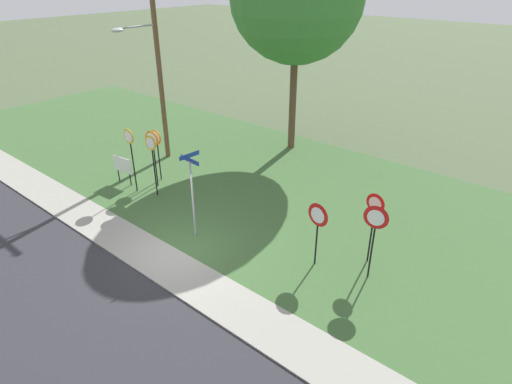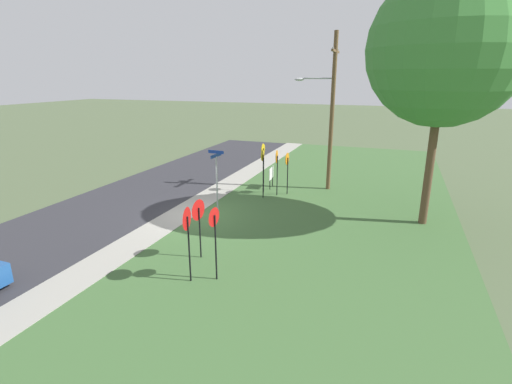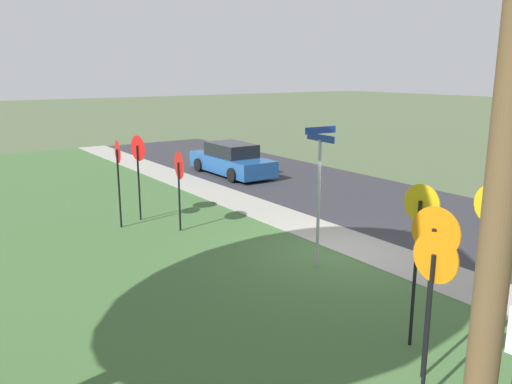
% 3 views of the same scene
% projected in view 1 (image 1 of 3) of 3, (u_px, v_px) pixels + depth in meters
% --- Properties ---
extents(ground_plane, '(160.00, 160.00, 0.00)m').
position_uv_depth(ground_plane, '(180.00, 252.00, 14.82)').
color(ground_plane, '#4C5B3D').
extents(road_asphalt, '(44.00, 6.40, 0.01)m').
position_uv_depth(road_asphalt, '(44.00, 332.00, 11.55)').
color(road_asphalt, '#2D2D33').
rests_on(road_asphalt, ground_plane).
extents(sidewalk_strip, '(44.00, 1.60, 0.06)m').
position_uv_depth(sidewalk_strip, '(162.00, 262.00, 14.26)').
color(sidewalk_strip, '#99968C').
rests_on(sidewalk_strip, ground_plane).
extents(grass_median, '(44.00, 12.00, 0.04)m').
position_uv_depth(grass_median, '(284.00, 190.00, 18.89)').
color(grass_median, '#3D6033').
rests_on(grass_median, ground_plane).
extents(stop_sign_near_left, '(0.73, 0.13, 2.59)m').
position_uv_depth(stop_sign_near_left, '(153.00, 146.00, 18.35)').
color(stop_sign_near_left, black).
rests_on(stop_sign_near_left, grass_median).
extents(stop_sign_near_right, '(0.63, 0.10, 2.85)m').
position_uv_depth(stop_sign_near_right, '(131.00, 148.00, 17.83)').
color(stop_sign_near_right, black).
rests_on(stop_sign_near_right, grass_median).
extents(stop_sign_far_left, '(0.68, 0.09, 2.41)m').
position_uv_depth(stop_sign_far_left, '(157.00, 144.00, 18.97)').
color(stop_sign_far_left, black).
rests_on(stop_sign_far_left, grass_median).
extents(stop_sign_far_center, '(0.62, 0.11, 2.70)m').
position_uv_depth(stop_sign_far_center, '(152.00, 154.00, 17.53)').
color(stop_sign_far_center, black).
rests_on(stop_sign_far_center, grass_median).
extents(yield_sign_near_left, '(0.78, 0.13, 2.26)m').
position_uv_depth(yield_sign_near_left, '(317.00, 220.00, 13.37)').
color(yield_sign_near_left, black).
rests_on(yield_sign_near_left, grass_median).
extents(yield_sign_near_right, '(0.64, 0.12, 2.52)m').
position_uv_depth(yield_sign_near_right, '(374.00, 213.00, 13.43)').
color(yield_sign_near_right, black).
rests_on(yield_sign_near_right, grass_median).
extents(yield_sign_far_left, '(0.76, 0.16, 2.57)m').
position_uv_depth(yield_sign_far_left, '(375.00, 225.00, 12.66)').
color(yield_sign_far_left, black).
rests_on(yield_sign_far_left, grass_median).
extents(street_name_post, '(0.96, 0.82, 3.22)m').
position_uv_depth(street_name_post, '(192.00, 189.00, 14.80)').
color(street_name_post, '#9EA0A8').
rests_on(street_name_post, grass_median).
extents(utility_pole, '(2.10, 2.37, 8.89)m').
position_uv_depth(utility_pole, '(156.00, 62.00, 19.92)').
color(utility_pole, brown).
rests_on(utility_pole, grass_median).
extents(notice_board, '(1.10, 0.15, 1.25)m').
position_uv_depth(notice_board, '(123.00, 166.00, 19.09)').
color(notice_board, black).
rests_on(notice_board, grass_median).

